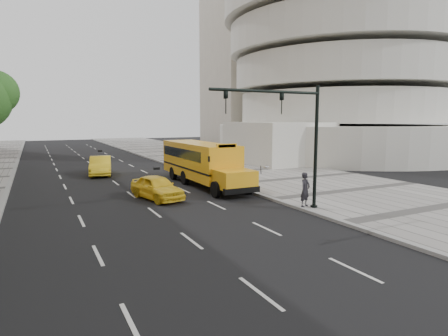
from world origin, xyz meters
name	(u,v)px	position (x,y,z in m)	size (l,w,h in m)	color
ground	(147,193)	(0.00, 0.00, 0.00)	(140.00, 140.00, 0.00)	black
sidewalk_museum	(297,179)	(12.00, 0.00, 0.07)	(12.00, 140.00, 0.15)	gray
curb_museum	(230,185)	(6.00, 0.00, 0.07)	(0.30, 140.00, 0.15)	gray
curb_far	(2,205)	(-8.00, 0.00, 0.07)	(0.30, 140.00, 0.15)	gray
guggenheim	(317,55)	(29.37, 18.51, 13.58)	(33.20, 42.20, 35.00)	white
school_bus	(201,160)	(4.50, 1.72, 1.76)	(2.96, 11.56, 3.19)	#F3A818
taxi_near	(157,187)	(0.08, -1.97, 0.71)	(1.69, 4.19, 1.43)	yellow
taxi_far	(101,166)	(-1.32, 9.68, 0.79)	(1.68, 4.81, 1.59)	yellow
pedestrian	(305,190)	(6.26, -7.96, 1.05)	(0.66, 0.43, 1.80)	#28262D
traffic_signal	(294,132)	(5.19, -8.28, 4.09)	(6.18, 0.36, 6.40)	black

